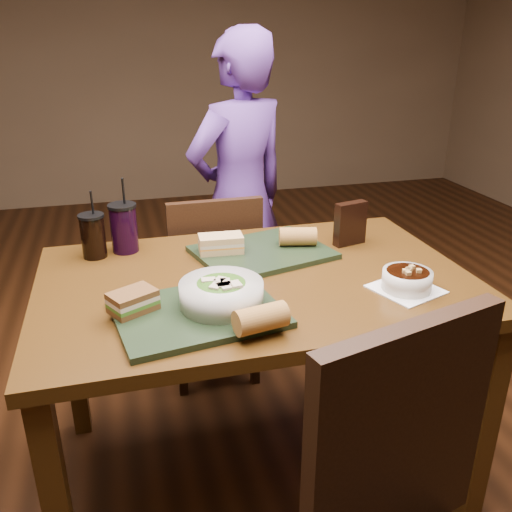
# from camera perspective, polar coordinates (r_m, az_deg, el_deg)

# --- Properties ---
(ground) EXTENTS (6.00, 6.00, 0.00)m
(ground) POSITION_cam_1_polar(r_m,az_deg,el_deg) (2.08, 0.00, -21.38)
(ground) COLOR #381C0B
(ground) RESTS_ON ground
(dining_table) EXTENTS (1.30, 0.85, 0.75)m
(dining_table) POSITION_cam_1_polar(r_m,az_deg,el_deg) (1.69, 0.00, -5.04)
(dining_table) COLOR #452B0D
(dining_table) RESTS_ON ground
(chair_far) EXTENTS (0.37, 0.37, 0.85)m
(chair_far) POSITION_cam_1_polar(r_m,az_deg,el_deg) (2.27, -4.52, -2.71)
(chair_far) COLOR black
(chair_far) RESTS_ON ground
(diner) EXTENTS (0.63, 0.54, 1.47)m
(diner) POSITION_cam_1_polar(r_m,az_deg,el_deg) (2.48, -1.73, 5.97)
(diner) COLOR #552F83
(diner) RESTS_ON ground
(tray_near) EXTENTS (0.46, 0.38, 0.02)m
(tray_near) POSITION_cam_1_polar(r_m,az_deg,el_deg) (1.43, -6.12, -5.99)
(tray_near) COLOR black
(tray_near) RESTS_ON dining_table
(tray_far) EXTENTS (0.49, 0.42, 0.02)m
(tray_far) POSITION_cam_1_polar(r_m,az_deg,el_deg) (1.81, 0.66, 0.38)
(tray_far) COLOR black
(tray_far) RESTS_ON dining_table
(salad_bowl) EXTENTS (0.22, 0.22, 0.07)m
(salad_bowl) POSITION_cam_1_polar(r_m,az_deg,el_deg) (1.43, -3.66, -3.81)
(salad_bowl) COLOR silver
(salad_bowl) RESTS_ON tray_near
(soup_bowl) EXTENTS (0.22, 0.22, 0.07)m
(soup_bowl) POSITION_cam_1_polar(r_m,az_deg,el_deg) (1.61, 15.61, -2.42)
(soup_bowl) COLOR white
(soup_bowl) RESTS_ON dining_table
(sandwich_near) EXTENTS (0.14, 0.12, 0.06)m
(sandwich_near) POSITION_cam_1_polar(r_m,az_deg,el_deg) (1.44, -12.84, -4.66)
(sandwich_near) COLOR #593819
(sandwich_near) RESTS_ON tray_near
(sandwich_far) EXTENTS (0.15, 0.09, 0.06)m
(sandwich_far) POSITION_cam_1_polar(r_m,az_deg,el_deg) (1.78, -3.72, 1.31)
(sandwich_far) COLOR tan
(sandwich_far) RESTS_ON tray_far
(baguette_near) EXTENTS (0.14, 0.09, 0.06)m
(baguette_near) POSITION_cam_1_polar(r_m,az_deg,el_deg) (1.32, 0.51, -6.59)
(baguette_near) COLOR #AD7533
(baguette_near) RESTS_ON tray_near
(baguette_far) EXTENTS (0.14, 0.09, 0.06)m
(baguette_far) POSITION_cam_1_polar(r_m,az_deg,el_deg) (1.84, 4.42, 2.07)
(baguette_far) COLOR #AD7533
(baguette_far) RESTS_ON tray_far
(cup_cola) EXTENTS (0.08, 0.08, 0.23)m
(cup_cola) POSITION_cam_1_polar(r_m,az_deg,el_deg) (1.85, -16.77, 2.07)
(cup_cola) COLOR black
(cup_cola) RESTS_ON dining_table
(cup_berry) EXTENTS (0.09, 0.09, 0.26)m
(cup_berry) POSITION_cam_1_polar(r_m,az_deg,el_deg) (1.87, -13.74, 2.92)
(cup_berry) COLOR black
(cup_berry) RESTS_ON dining_table
(chip_bag) EXTENTS (0.12, 0.06, 0.15)m
(chip_bag) POSITION_cam_1_polar(r_m,az_deg,el_deg) (1.91, 9.89, 3.38)
(chip_bag) COLOR black
(chip_bag) RESTS_ON dining_table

